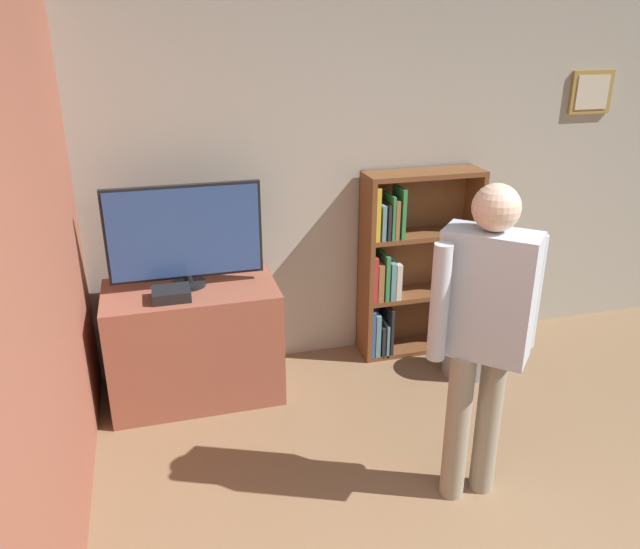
{
  "coord_description": "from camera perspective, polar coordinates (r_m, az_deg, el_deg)",
  "views": [
    {
      "loc": [
        -1.58,
        -1.13,
        2.4
      ],
      "look_at": [
        -0.73,
        1.93,
        1.12
      ],
      "focal_mm": 35.0,
      "sensor_mm": 36.0,
      "label": 1
    }
  ],
  "objects": [
    {
      "name": "tv_ledge",
      "position": [
        4.33,
        -11.42,
        -6.05
      ],
      "size": [
        1.12,
        0.63,
        0.8
      ],
      "color": "#93513D",
      "rests_on": "ground_plane"
    },
    {
      "name": "wall_back",
      "position": [
        4.64,
        4.94,
        8.79
      ],
      "size": [
        6.12,
        0.09,
        2.7
      ],
      "color": "#B2AD9E",
      "rests_on": "ground_plane"
    },
    {
      "name": "waste_bin",
      "position": [
        4.72,
        13.27,
        -6.67
      ],
      "size": [
        0.34,
        0.34,
        0.37
      ],
      "color": "gray",
      "rests_on": "ground_plane"
    },
    {
      "name": "person",
      "position": [
        3.19,
        14.75,
        -4.26
      ],
      "size": [
        0.59,
        0.47,
        1.73
      ],
      "rotation": [
        0.0,
        0.0,
        -0.75
      ],
      "color": "gray",
      "rests_on": "ground_plane"
    },
    {
      "name": "bookshelf",
      "position": [
        4.75,
        7.93,
        0.74
      ],
      "size": [
        0.88,
        0.28,
        1.42
      ],
      "color": "brown",
      "rests_on": "ground_plane"
    },
    {
      "name": "wall_side_brick",
      "position": [
        2.91,
        -24.47,
        -1.32
      ],
      "size": [
        0.06,
        4.67,
        2.7
      ],
      "color": "#93513D",
      "rests_on": "ground_plane"
    },
    {
      "name": "game_console",
      "position": [
        4.01,
        -13.44,
        -1.74
      ],
      "size": [
        0.24,
        0.19,
        0.07
      ],
      "color": "black",
      "rests_on": "tv_ledge"
    },
    {
      "name": "television",
      "position": [
        4.08,
        -12.24,
        3.54
      ],
      "size": [
        0.99,
        0.22,
        0.68
      ],
      "color": "black",
      "rests_on": "tv_ledge"
    }
  ]
}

